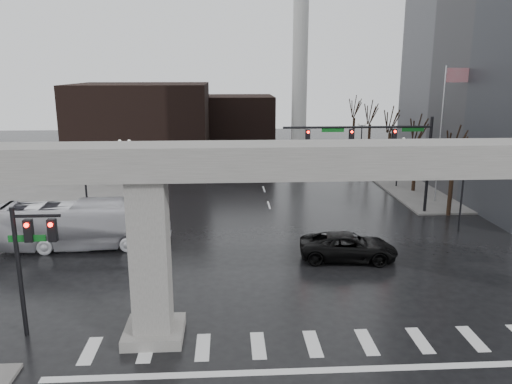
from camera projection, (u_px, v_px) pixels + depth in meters
ground at (309, 332)px, 22.80m from camera, size 160.00×160.00×0.00m
sidewalk_ne at (477, 170)px, 59.15m from camera, size 28.00×36.00×0.15m
sidewalk_nw at (29, 175)px, 56.19m from camera, size 28.00×36.00×0.15m
elevated_guideway at (343, 185)px, 21.22m from camera, size 48.00×2.60×8.70m
building_far_left at (143, 125)px, 61.51m from camera, size 16.00×14.00×10.00m
building_far_mid at (238, 124)px, 72.13m from camera, size 10.00×10.00×8.00m
smokestack at (300, 56)px, 64.53m from camera, size 3.60×3.60×30.00m
signal_mast_arm at (384, 144)px, 40.14m from camera, size 12.12×0.43×8.00m
signal_left_pole at (30, 250)px, 21.61m from camera, size 2.30×0.30×6.00m
flagpole_assembly at (445, 119)px, 43.19m from camera, size 2.06×0.12×12.00m
lamp_right_0 at (463, 185)px, 36.31m from camera, size 1.22×0.32×5.11m
lamp_right_1 at (398, 154)px, 49.87m from camera, size 1.22×0.32×5.11m
lamp_right_2 at (361, 136)px, 63.44m from camera, size 1.22×0.32×5.11m
lamp_left_0 at (86, 190)px, 34.77m from camera, size 1.22×0.32×5.11m
lamp_left_1 at (125, 156)px, 48.34m from camera, size 1.22×0.32×5.11m
lamp_left_2 at (147, 137)px, 61.91m from camera, size 1.22×0.32×5.11m
tree_right_0 at (452, 182)px, 40.42m from camera, size 1.09×1.58×7.50m
tree_right_1 at (415, 163)px, 48.16m from camera, size 1.09×1.61×7.67m
tree_right_2 at (389, 150)px, 55.90m from camera, size 1.10×1.63×7.85m
tree_right_3 at (369, 139)px, 63.64m from camera, size 1.11×1.66×8.02m
tree_right_4 at (354, 131)px, 71.37m from camera, size 1.12×1.69×8.19m
pickup_truck at (348, 247)px, 31.34m from camera, size 6.35×3.47×1.69m
city_bus at (83, 225)px, 33.29m from camera, size 11.57×3.16×3.19m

